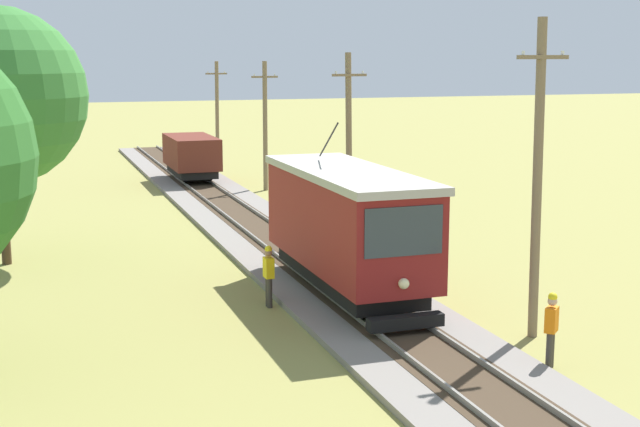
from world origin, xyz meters
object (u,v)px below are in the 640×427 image
object	(u,v)px
red_tram	(347,225)
second_worker	(269,273)
utility_pole_mid	(349,143)
utility_pole_distant	(217,112)
utility_pole_near_tram	(537,177)
utility_pole_far	(265,125)
freight_car	(191,156)
track_worker	(551,327)

from	to	relation	value
red_tram	second_worker	xyz separation A→B (m)	(-2.43, -0.17, -1.21)
utility_pole_mid	utility_pole_distant	size ratio (longest dim) A/B	1.07
utility_pole_near_tram	utility_pole_far	world-z (taller)	utility_pole_near_tram
freight_car	utility_pole_near_tram	bearing A→B (deg)	-83.74
utility_pole_distant	freight_car	bearing A→B (deg)	-111.88
red_tram	second_worker	distance (m)	2.72
freight_car	utility_pole_mid	distance (m)	16.66
red_tram	utility_pole_distant	bearing A→B (deg)	84.36
red_tram	utility_pole_near_tram	world-z (taller)	utility_pole_near_tram
utility_pole_far	utility_pole_mid	bearing A→B (deg)	-90.00
red_tram	utility_pole_far	distance (m)	21.09
utility_pole_near_tram	utility_pole_mid	size ratio (longest dim) A/B	1.11
freight_car	utility_pole_mid	bearing A→B (deg)	-78.74
utility_pole_distant	second_worker	size ratio (longest dim) A/B	3.74
track_worker	second_worker	world-z (taller)	same
utility_pole_mid	utility_pole_far	xyz separation A→B (m)	(0.00, 12.39, -0.20)
red_tram	freight_car	distance (m)	24.62
utility_pole_distant	utility_pole_far	bearing A→B (deg)	-90.00
utility_pole_mid	utility_pole_far	size ratio (longest dim) A/B	1.06
utility_pole_mid	red_tram	bearing A→B (deg)	-110.98
utility_pole_mid	track_worker	world-z (taller)	utility_pole_mid
utility_pole_near_tram	utility_pole_far	size ratio (longest dim) A/B	1.18
utility_pole_far	second_worker	bearing A→B (deg)	-105.08
freight_car	utility_pole_near_tram	distance (m)	29.69
second_worker	utility_pole_far	bearing A→B (deg)	-106.34
freight_car	utility_pole_distant	distance (m)	8.86
track_worker	red_tram	bearing A→B (deg)	156.01
red_tram	utility_pole_near_tram	xyz separation A→B (m)	(3.22, -4.79, 1.89)
freight_car	utility_pole_near_tram	xyz separation A→B (m)	(3.23, -29.40, 2.52)
freight_car	track_worker	world-z (taller)	freight_car
freight_car	utility_pole_far	world-z (taller)	utility_pole_far
utility_pole_mid	track_worker	distance (m)	15.64
freight_car	utility_pole_distant	size ratio (longest dim) A/B	0.78
track_worker	second_worker	size ratio (longest dim) A/B	1.00
utility_pole_far	red_tram	bearing A→B (deg)	-98.81
utility_pole_distant	second_worker	bearing A→B (deg)	-99.77
freight_car	second_worker	world-z (taller)	freight_car
utility_pole_near_tram	utility_pole_distant	distance (m)	37.44
red_tram	freight_car	size ratio (longest dim) A/B	1.64
track_worker	utility_pole_distant	bearing A→B (deg)	136.15
freight_car	track_worker	size ratio (longest dim) A/B	2.91
utility_pole_distant	utility_pole_near_tram	bearing A→B (deg)	-90.00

